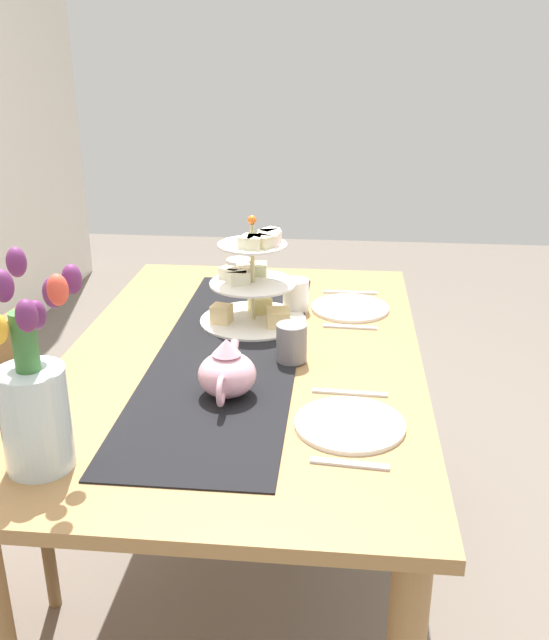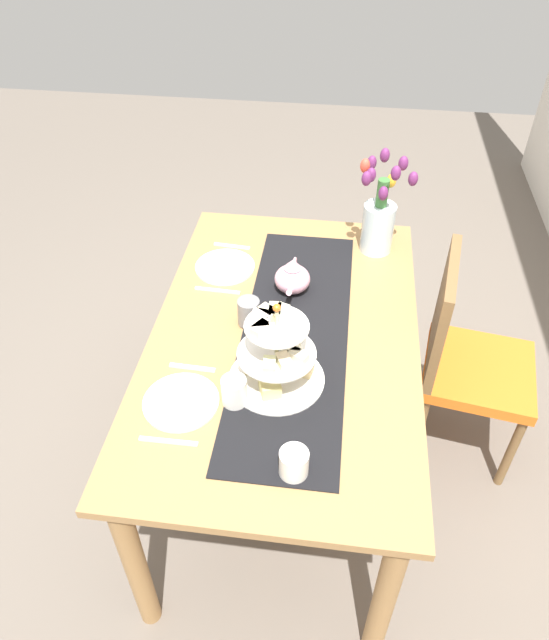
{
  "view_description": "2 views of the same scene",
  "coord_description": "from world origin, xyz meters",
  "views": [
    {
      "loc": [
        -1.63,
        -0.25,
        1.52
      ],
      "look_at": [
        0.04,
        -0.08,
        0.85
      ],
      "focal_mm": 39.78,
      "sensor_mm": 36.0,
      "label": 1
    },
    {
      "loc": [
        1.46,
        0.16,
        2.14
      ],
      "look_at": [
        -0.04,
        -0.04,
        0.8
      ],
      "focal_mm": 33.08,
      "sensor_mm": 36.0,
      "label": 2
    }
  ],
  "objects": [
    {
      "name": "cream_jug",
      "position": [
        0.54,
        0.09,
        0.82
      ],
      "size": [
        0.08,
        0.08,
        0.08
      ],
      "primitive_type": "cylinder",
      "color": "white",
      "rests_on": "dining_table"
    },
    {
      "name": "fork_right",
      "position": [
        0.2,
        -0.27,
        0.78
      ],
      "size": [
        0.02,
        0.15,
        0.01
      ],
      "primitive_type": "cube",
      "rotation": [
        0.0,
        0.0,
        -0.04
      ],
      "color": "silver",
      "rests_on": "dining_table"
    },
    {
      "name": "mug_grey",
      "position": [
        -0.04,
        -0.13,
        0.83
      ],
      "size": [
        0.08,
        0.08,
        0.09
      ],
      "primitive_type": "cylinder",
      "color": "slate",
      "rests_on": "table_runner"
    },
    {
      "name": "dinner_plate_left",
      "position": [
        -0.34,
        -0.27,
        0.78
      ],
      "size": [
        0.23,
        0.23,
        0.01
      ],
      "primitive_type": "cylinder",
      "color": "white",
      "rests_on": "dining_table"
    },
    {
      "name": "mug_white_text",
      "position": [
        0.32,
        -0.11,
        0.82
      ],
      "size": [
        0.08,
        0.08,
        0.09
      ],
      "primitive_type": "cylinder",
      "color": "white",
      "rests_on": "dining_table"
    },
    {
      "name": "teapot",
      "position": [
        -0.24,
        0.0,
        0.84
      ],
      "size": [
        0.24,
        0.13,
        0.14
      ],
      "color": "#E5A8BC",
      "rests_on": "table_runner"
    },
    {
      "name": "table_runner",
      "position": [
        0.0,
        0.04,
        0.78
      ],
      "size": [
        1.19,
        0.36,
        0.0
      ],
      "primitive_type": "cube",
      "color": "black",
      "rests_on": "dining_table"
    },
    {
      "name": "dining_table",
      "position": [
        0.0,
        0.0,
        0.66
      ],
      "size": [
        1.47,
        0.9,
        0.78
      ],
      "color": "#A37747",
      "rests_on": "ground_plane"
    },
    {
      "name": "tiered_cake_stand",
      "position": [
        0.22,
        -0.0,
        0.89
      ],
      "size": [
        0.3,
        0.3,
        0.3
      ],
      "color": "beige",
      "rests_on": "table_runner"
    },
    {
      "name": "knife_right",
      "position": [
        0.49,
        -0.27,
        0.78
      ],
      "size": [
        0.02,
        0.17,
        0.01
      ],
      "primitive_type": "cube",
      "rotation": [
        0.0,
        0.0,
        0.01
      ],
      "color": "silver",
      "rests_on": "dining_table"
    },
    {
      "name": "tulip_vase",
      "position": [
        -0.54,
        0.3,
        0.93
      ],
      "size": [
        0.19,
        0.21,
        0.41
      ],
      "color": "silver",
      "rests_on": "dining_table"
    },
    {
      "name": "fork_left",
      "position": [
        -0.49,
        -0.27,
        0.78
      ],
      "size": [
        0.03,
        0.15,
        0.01
      ],
      "primitive_type": "cube",
      "rotation": [
        0.0,
        0.0,
        -0.09
      ],
      "color": "silver",
      "rests_on": "dining_table"
    },
    {
      "name": "dinner_plate_right",
      "position": [
        0.35,
        -0.27,
        0.78
      ],
      "size": [
        0.23,
        0.23,
        0.01
      ],
      "primitive_type": "cylinder",
      "color": "white",
      "rests_on": "dining_table"
    },
    {
      "name": "knife_left",
      "position": [
        -0.2,
        -0.27,
        0.78
      ],
      "size": [
        0.02,
        0.17,
        0.01
      ],
      "primitive_type": "cube",
      "rotation": [
        0.0,
        0.0,
        -0.04
      ],
      "color": "silver",
      "rests_on": "dining_table"
    },
    {
      "name": "ground_plane",
      "position": [
        0.0,
        0.0,
        0.0
      ],
      "size": [
        8.0,
        8.0,
        0.0
      ],
      "primitive_type": "plane",
      "color": "#6B6056"
    },
    {
      "name": "chair_left",
      "position": [
        -0.26,
        0.68,
        0.5
      ],
      "size": [
        0.48,
        0.48,
        0.91
      ],
      "color": "brown",
      "rests_on": "ground_plane"
    }
  ]
}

